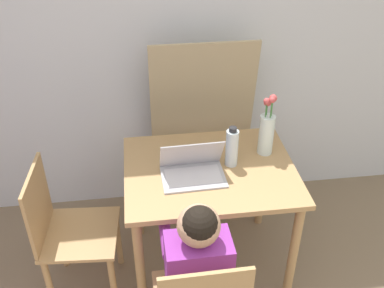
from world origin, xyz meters
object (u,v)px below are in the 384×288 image
Objects in this scene: laptop at (192,168)px; flower_vase at (267,130)px; person_seated at (196,262)px; water_bottle at (232,147)px; chair_spare at (68,232)px.

flower_vase reaches higher than laptop.
person_seated is at bearing -126.27° from flower_vase.
flower_vase is 1.54× the size of water_bottle.
person_seated is (0.64, -0.47, 0.19)m from chair_spare.
water_bottle reaches higher than chair_spare.
chair_spare is at bearing -37.17° from person_seated.
flower_vase is (0.43, 0.16, 0.10)m from laptop.
flower_vase is at bearing -127.17° from person_seated.
person_seated is 0.85m from flower_vase.
water_bottle is at bearing -157.58° from flower_vase.
flower_vase reaches higher than person_seated.
flower_vase is at bearing 22.42° from water_bottle.
water_bottle is (0.22, 0.07, 0.06)m from laptop.
water_bottle is (-0.21, -0.09, -0.04)m from flower_vase.
flower_vase is at bearing -76.28° from chair_spare.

